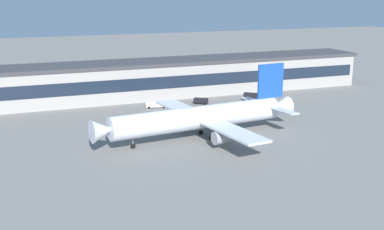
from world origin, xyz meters
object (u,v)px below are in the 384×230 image
(airliner, at_px, (201,117))
(follow_me_car, at_px, (201,101))
(crew_van, at_px, (251,96))
(belt_loader, at_px, (157,104))

(airliner, height_order, follow_me_car, airliner)
(crew_van, bearing_deg, belt_loader, 176.63)
(follow_me_car, distance_m, belt_loader, 14.92)
(airliner, relative_size, belt_loader, 8.14)
(belt_loader, distance_m, crew_van, 32.15)
(belt_loader, relative_size, crew_van, 1.24)
(airliner, xyz_separation_m, follow_me_car, (14.72, 34.99, -4.15))
(airliner, height_order, crew_van, airliner)
(airliner, xyz_separation_m, belt_loader, (-0.20, 35.11, -4.08))
(crew_van, bearing_deg, airliner, -133.84)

